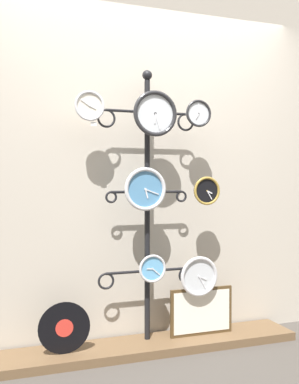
{
  "coord_description": "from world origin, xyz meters",
  "views": [
    {
      "loc": [
        -1.05,
        -2.63,
        1.19
      ],
      "look_at": [
        0.0,
        0.36,
        1.12
      ],
      "focal_mm": 42.0,
      "sensor_mm": 36.0,
      "label": 1
    }
  ],
  "objects_px": {
    "clock_middle_right": "(207,191)",
    "clock_top_center": "(155,114)",
    "clock_middle_center": "(145,189)",
    "clock_bottom_center": "(152,269)",
    "display_stand": "(147,253)",
    "clock_bottom_right": "(199,276)",
    "clock_top_left": "(89,106)",
    "vinyl_record": "(64,328)",
    "clock_top_right": "(198,114)",
    "picture_frame": "(202,311)"
  },
  "relations": [
    {
      "from": "clock_middle_right",
      "to": "clock_top_center",
      "type": "bearing_deg",
      "value": -177.92
    },
    {
      "from": "clock_middle_center",
      "to": "clock_bottom_center",
      "type": "distance_m",
      "value": 0.56
    },
    {
      "from": "display_stand",
      "to": "clock_bottom_right",
      "type": "distance_m",
      "value": 0.42
    },
    {
      "from": "clock_top_left",
      "to": "vinyl_record",
      "type": "distance_m",
      "value": 1.48
    },
    {
      "from": "clock_top_center",
      "to": "clock_top_right",
      "type": "height_order",
      "value": "clock_top_center"
    },
    {
      "from": "clock_top_left",
      "to": "clock_middle_center",
      "type": "bearing_deg",
      "value": -2.68
    },
    {
      "from": "clock_top_center",
      "to": "clock_middle_right",
      "type": "height_order",
      "value": "clock_top_center"
    },
    {
      "from": "clock_top_left",
      "to": "vinyl_record",
      "type": "xyz_separation_m",
      "value": [
        -0.17,
        -0.02,
        -1.47
      ]
    },
    {
      "from": "clock_middle_center",
      "to": "vinyl_record",
      "type": "xyz_separation_m",
      "value": [
        -0.56,
        0.0,
        -0.91
      ]
    },
    {
      "from": "clock_top_center",
      "to": "clock_middle_right",
      "type": "distance_m",
      "value": 0.67
    },
    {
      "from": "clock_middle_center",
      "to": "clock_bottom_right",
      "type": "bearing_deg",
      "value": -0.41
    },
    {
      "from": "clock_top_left",
      "to": "clock_middle_right",
      "type": "height_order",
      "value": "clock_top_left"
    },
    {
      "from": "clock_middle_right",
      "to": "clock_bottom_center",
      "type": "bearing_deg",
      "value": 178.03
    },
    {
      "from": "clock_top_center",
      "to": "clock_middle_center",
      "type": "distance_m",
      "value": 0.53
    },
    {
      "from": "clock_top_right",
      "to": "vinyl_record",
      "type": "xyz_separation_m",
      "value": [
        -0.97,
        -0.01,
        -1.46
      ]
    },
    {
      "from": "display_stand",
      "to": "clock_bottom_center",
      "type": "bearing_deg",
      "value": -83.29
    },
    {
      "from": "clock_top_left",
      "to": "clock_bottom_center",
      "type": "distance_m",
      "value": 1.2
    },
    {
      "from": "display_stand",
      "to": "clock_bottom_right",
      "type": "bearing_deg",
      "value": -14.41
    },
    {
      "from": "clock_top_right",
      "to": "picture_frame",
      "type": "relative_size",
      "value": 0.4
    },
    {
      "from": "clock_middle_right",
      "to": "clock_bottom_right",
      "type": "bearing_deg",
      "value": 178.7
    },
    {
      "from": "vinyl_record",
      "to": "clock_bottom_center",
      "type": "bearing_deg",
      "value": 0.86
    },
    {
      "from": "clock_bottom_right",
      "to": "picture_frame",
      "type": "height_order",
      "value": "clock_bottom_right"
    },
    {
      "from": "clock_middle_center",
      "to": "vinyl_record",
      "type": "distance_m",
      "value": 1.07
    },
    {
      "from": "display_stand",
      "to": "clock_top_center",
      "type": "height_order",
      "value": "display_stand"
    },
    {
      "from": "clock_middle_right",
      "to": "clock_bottom_center",
      "type": "relative_size",
      "value": 1.05
    },
    {
      "from": "clock_top_center",
      "to": "clock_bottom_center",
      "type": "relative_size",
      "value": 1.6
    },
    {
      "from": "clock_top_right",
      "to": "clock_bottom_right",
      "type": "bearing_deg",
      "value": -76.98
    },
    {
      "from": "display_stand",
      "to": "clock_top_left",
      "type": "distance_m",
      "value": 1.11
    },
    {
      "from": "clock_top_center",
      "to": "clock_bottom_right",
      "type": "xyz_separation_m",
      "value": [
        0.35,
        0.02,
        -1.16
      ]
    },
    {
      "from": "display_stand",
      "to": "clock_top_right",
      "type": "relative_size",
      "value": 10.05
    },
    {
      "from": "display_stand",
      "to": "clock_middle_center",
      "type": "height_order",
      "value": "display_stand"
    },
    {
      "from": "clock_top_center",
      "to": "clock_top_right",
      "type": "xyz_separation_m",
      "value": [
        0.34,
        0.03,
        0.02
      ]
    },
    {
      "from": "clock_top_left",
      "to": "clock_middle_right",
      "type": "bearing_deg",
      "value": -1.49
    },
    {
      "from": "clock_middle_right",
      "to": "vinyl_record",
      "type": "relative_size",
      "value": 0.61
    },
    {
      "from": "clock_top_left",
      "to": "clock_top_right",
      "type": "relative_size",
      "value": 1.03
    },
    {
      "from": "clock_bottom_right",
      "to": "clock_middle_right",
      "type": "bearing_deg",
      "value": -1.3
    },
    {
      "from": "clock_bottom_center",
      "to": "picture_frame",
      "type": "height_order",
      "value": "clock_bottom_center"
    },
    {
      "from": "display_stand",
      "to": "clock_middle_right",
      "type": "height_order",
      "value": "display_stand"
    },
    {
      "from": "clock_middle_right",
      "to": "display_stand",
      "type": "bearing_deg",
      "value": 167.37
    },
    {
      "from": "clock_bottom_center",
      "to": "clock_bottom_right",
      "type": "relative_size",
      "value": 0.68
    },
    {
      "from": "display_stand",
      "to": "clock_middle_right",
      "type": "xyz_separation_m",
      "value": [
        0.43,
        -0.1,
        0.45
      ]
    },
    {
      "from": "clock_top_center",
      "to": "picture_frame",
      "type": "relative_size",
      "value": 0.65
    },
    {
      "from": "clock_top_right",
      "to": "picture_frame",
      "type": "bearing_deg",
      "value": 34.97
    },
    {
      "from": "clock_middle_center",
      "to": "picture_frame",
      "type": "relative_size",
      "value": 0.61
    },
    {
      "from": "clock_top_left",
      "to": "display_stand",
      "type": "bearing_deg",
      "value": 9.55
    },
    {
      "from": "clock_top_left",
      "to": "clock_top_center",
      "type": "height_order",
      "value": "clock_top_center"
    },
    {
      "from": "clock_bottom_right",
      "to": "vinyl_record",
      "type": "height_order",
      "value": "clock_bottom_right"
    },
    {
      "from": "clock_top_center",
      "to": "vinyl_record",
      "type": "height_order",
      "value": "clock_top_center"
    },
    {
      "from": "clock_top_left",
      "to": "clock_bottom_center",
      "type": "height_order",
      "value": "clock_top_left"
    },
    {
      "from": "vinyl_record",
      "to": "clock_top_left",
      "type": "bearing_deg",
      "value": 5.69
    }
  ]
}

